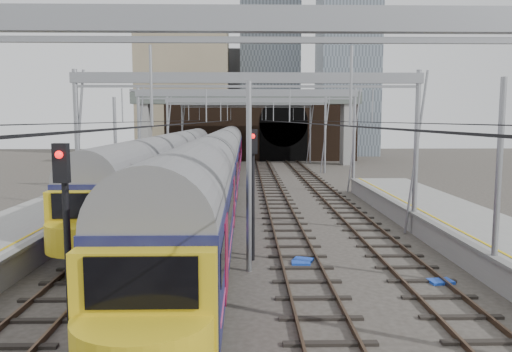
{
  "coord_description": "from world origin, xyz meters",
  "views": [
    {
      "loc": [
        -0.12,
        -16.1,
        5.64
      ],
      "look_at": [
        0.47,
        12.33,
        2.4
      ],
      "focal_mm": 35.0,
      "sensor_mm": 36.0,
      "label": 1
    }
  ],
  "objects_px": {
    "train_second": "(173,160)",
    "signal_near_centre": "(253,179)",
    "train_main": "(223,158)",
    "signal_near_left": "(66,223)"
  },
  "relations": [
    {
      "from": "train_second",
      "to": "signal_near_left",
      "type": "relative_size",
      "value": 8.87
    },
    {
      "from": "train_second",
      "to": "signal_near_left",
      "type": "height_order",
      "value": "signal_near_left"
    },
    {
      "from": "train_second",
      "to": "signal_near_centre",
      "type": "height_order",
      "value": "signal_near_centre"
    },
    {
      "from": "train_main",
      "to": "train_second",
      "type": "xyz_separation_m",
      "value": [
        -4.0,
        -0.81,
        -0.11
      ]
    },
    {
      "from": "signal_near_left",
      "to": "train_second",
      "type": "bearing_deg",
      "value": 99.23
    },
    {
      "from": "train_main",
      "to": "signal_near_centre",
      "type": "height_order",
      "value": "signal_near_centre"
    },
    {
      "from": "train_main",
      "to": "signal_near_left",
      "type": "distance_m",
      "value": 29.22
    },
    {
      "from": "train_main",
      "to": "train_second",
      "type": "height_order",
      "value": "train_main"
    },
    {
      "from": "train_main",
      "to": "train_second",
      "type": "distance_m",
      "value": 4.08
    },
    {
      "from": "train_second",
      "to": "signal_near_centre",
      "type": "xyz_separation_m",
      "value": [
        6.15,
        -20.55,
        0.91
      ]
    }
  ]
}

